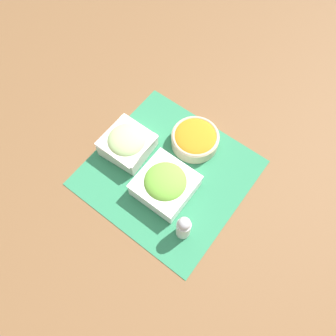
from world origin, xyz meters
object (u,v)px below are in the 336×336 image
carrot_bowl (195,138)px  cucumber_bowl (127,143)px  pepper_shaker (184,227)px  lettuce_bowl (165,184)px

carrot_bowl → cucumber_bowl: size_ratio=1.02×
carrot_bowl → pepper_shaker: (-0.14, 0.26, 0.02)m
lettuce_bowl → pepper_shaker: bearing=148.0°
cucumber_bowl → carrot_bowl: bearing=-136.8°
carrot_bowl → pepper_shaker: 0.30m
lettuce_bowl → cucumber_bowl: lettuce_bowl is taller
lettuce_bowl → cucumber_bowl: 0.18m
cucumber_bowl → pepper_shaker: (-0.30, 0.11, 0.01)m
lettuce_bowl → carrot_bowl: bearing=-83.0°
pepper_shaker → carrot_bowl: bearing=-61.1°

